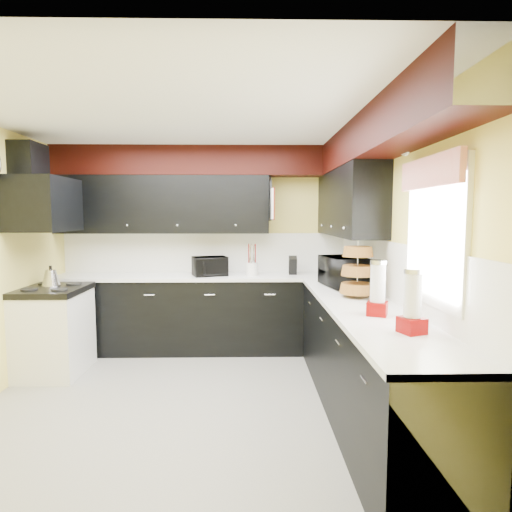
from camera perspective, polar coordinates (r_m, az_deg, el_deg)
The scene contains 33 objects.
ground at distance 4.10m, azimuth -9.12°, elevation -18.66°, with size 3.60×3.60×0.00m, color gray.
wall_back at distance 5.55m, azimuth -6.73°, elevation 1.07°, with size 3.60×0.06×2.50m, color #E0C666.
wall_right at distance 3.93m, azimuth 17.53°, elevation -0.93°, with size 0.06×3.60×2.50m, color #E0C666.
ceiling at distance 3.83m, azimuth -9.71°, elevation 17.88°, with size 3.60×3.60×0.06m, color white.
cab_back at distance 5.37m, azimuth -6.95°, elevation -7.71°, with size 3.60×0.60×0.90m, color black.
cab_right at distance 3.74m, azimuth 14.19°, elevation -13.76°, with size 0.60×3.00×0.90m, color black.
counter_back at distance 5.28m, azimuth -7.01°, elevation -2.74°, with size 3.62×0.64×0.04m, color white.
counter_right at distance 3.61m, azimuth 14.36°, elevation -6.69°, with size 0.64×3.02×0.04m, color white.
splash_back at distance 5.54m, azimuth -6.74°, elevation 0.45°, with size 3.60×0.02×0.50m, color white.
splash_right at distance 3.94m, azimuth 17.37°, elevation -1.80°, with size 0.02×3.60×0.50m, color white.
upper_back at distance 5.43m, azimuth -12.27°, elevation 6.70°, with size 2.60×0.35×0.70m, color black.
upper_right at distance 4.73m, azimuth 12.20°, elevation 6.91°, with size 0.35×1.80×0.70m, color black.
soffit_back at distance 5.39m, azimuth -7.05°, elevation 12.39°, with size 3.60×0.36×0.35m, color black.
soffit_right at distance 3.74m, azimuth 16.22°, elevation 15.33°, with size 0.36×3.24×0.35m, color black.
stove at distance 5.05m, azimuth -25.27°, elevation -9.28°, with size 0.60×0.75×0.86m, color white.
cooktop at distance 4.96m, azimuth -25.49°, elevation -4.13°, with size 0.62×0.77×0.06m, color black.
hood at distance 4.92m, azimuth -26.45°, elevation 6.17°, with size 0.50×0.78×0.55m, color black.
hood_duct at distance 5.01m, azimuth -28.03°, elevation 10.90°, with size 0.24×0.40×0.40m, color black.
window at distance 3.07m, azimuth 22.79°, elevation 2.79°, with size 0.03×0.86×0.96m, color white, non-canonical shape.
valance at distance 3.06m, azimuth 22.11°, elevation 10.32°, with size 0.04×0.88×0.20m, color red.
pan_top at distance 5.27m, azimuth 1.92°, elevation 9.04°, with size 0.03×0.22×0.40m, color black, non-canonical shape.
pan_mid at distance 5.13m, azimuth 1.99°, elevation 6.35°, with size 0.03×0.28×0.46m, color black, non-canonical shape.
pan_low at distance 5.39m, azimuth 1.84°, elevation 5.98°, with size 0.03×0.24×0.42m, color black, non-canonical shape.
cut_board at distance 5.01m, azimuth 2.18°, elevation 6.94°, with size 0.03×0.26×0.35m, color white.
baskets at distance 3.91m, azimuth 13.37°, elevation -1.89°, with size 0.27×0.27×0.50m, color brown, non-canonical shape.
deco_plate at distance 3.62m, azimuth 19.36°, elevation 14.38°, with size 0.03×0.24×0.24m, color white, non-canonical shape.
toaster_oven at distance 5.21m, azimuth -6.14°, elevation -1.36°, with size 0.40×0.33×0.23m, color black.
microwave at distance 4.48m, azimuth 11.69°, elevation -2.06°, with size 0.55×0.38×0.31m, color black.
utensil_crock at distance 5.19m, azimuth -0.53°, elevation -1.76°, with size 0.15×0.15×0.16m, color silver.
knife_block at distance 5.30m, azimuth 4.93°, elevation -1.30°, with size 0.10×0.14×0.22m, color black.
kettle at distance 5.08m, azimuth -25.67°, elevation -2.62°, with size 0.19×0.19×0.17m, color #A3A3A7, non-canonical shape.
dispenser_a at distance 3.24m, azimuth 15.92°, elevation -4.38°, with size 0.14×0.14×0.38m, color maroon, non-canonical shape.
dispenser_b at distance 2.82m, azimuth 20.15°, elevation -5.99°, with size 0.14×0.14×0.37m, color #5D0D04, non-canonical shape.
Camera 1 is at (0.54, -3.70, 1.67)m, focal length 30.00 mm.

